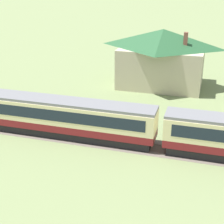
% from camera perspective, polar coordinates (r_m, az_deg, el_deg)
% --- Properties ---
extents(passenger_train, '(103.66, 2.92, 4.19)m').
position_cam_1_polar(passenger_train, '(37.20, -7.57, -0.72)').
color(passenger_train, maroon).
rests_on(passenger_train, ground_plane).
extents(railway_track, '(140.45, 3.60, 0.04)m').
position_cam_1_polar(railway_track, '(37.86, -6.17, -4.09)').
color(railway_track, '#665B51').
rests_on(railway_track, ground_plane).
extents(station_house_dark_green_roof, '(13.45, 10.07, 8.70)m').
position_cam_1_polar(station_house_dark_green_roof, '(53.80, 8.31, 9.07)').
color(station_house_dark_green_roof, '#BCB293').
rests_on(station_house_dark_green_roof, ground_plane).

